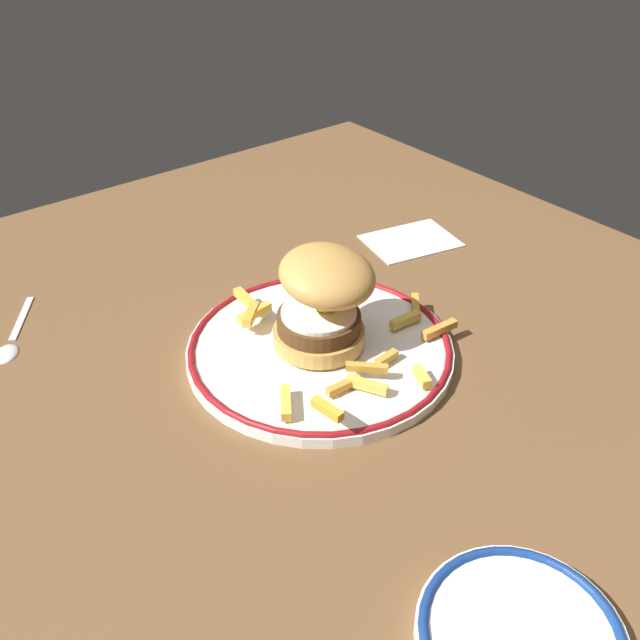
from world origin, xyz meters
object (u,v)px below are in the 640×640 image
burger (324,298)px  spoon (9,344)px  dinner_plate (320,348)px  napkin (411,240)px  side_plate (521,637)px

burger → spoon: burger is taller
dinner_plate → spoon: size_ratio=2.42×
dinner_plate → napkin: 29.07cm
dinner_plate → side_plate: (35.33, -9.91, -0.00)cm
burger → napkin: 29.29cm
dinner_plate → side_plate: 36.70cm
side_plate → napkin: (-47.73, 36.20, -0.63)cm
side_plate → spoon: size_ratio=1.24×
spoon → napkin: spoon is taller
spoon → napkin: bearing=78.8°
dinner_plate → side_plate: size_ratio=1.96×
burger → side_plate: size_ratio=0.86×
dinner_plate → napkin: bearing=115.2°
side_plate → spoon: side_plate is taller
dinner_plate → spoon: 35.04cm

